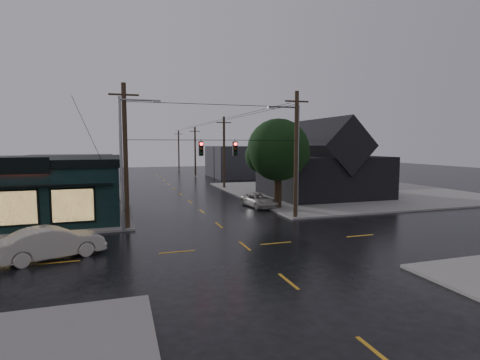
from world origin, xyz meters
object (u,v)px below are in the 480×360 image
object	(u,v)px
utility_pole_nw	(128,230)
sedan_cream	(52,243)
utility_pole_ne	(295,219)
corner_tree	(278,150)
suv_silver	(259,200)

from	to	relation	value
utility_pole_nw	sedan_cream	world-z (taller)	utility_pole_nw
utility_pole_nw	utility_pole_ne	distance (m)	13.00
utility_pole_ne	sedan_cream	bearing A→B (deg)	-161.46
sedan_cream	utility_pole_ne	bearing A→B (deg)	-92.41
corner_tree	utility_pole_ne	distance (m)	7.18
utility_pole_ne	suv_silver	bearing A→B (deg)	97.04
sedan_cream	corner_tree	bearing A→B (deg)	-80.26
corner_tree	utility_pole_nw	size ratio (longest dim) A/B	0.81
suv_silver	sedan_cream	bearing A→B (deg)	-150.98
corner_tree	utility_pole_ne	xyz separation A→B (m)	(-0.50, -4.66, -5.45)
corner_tree	utility_pole_nw	distance (m)	15.28
corner_tree	sedan_cream	xyz separation A→B (m)	(-17.39, -10.32, -4.60)
corner_tree	sedan_cream	size ratio (longest dim) A/B	1.60
sedan_cream	suv_silver	size ratio (longest dim) A/B	1.10
corner_tree	utility_pole_nw	bearing A→B (deg)	-160.97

